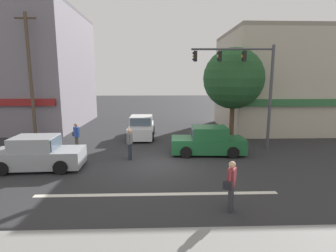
# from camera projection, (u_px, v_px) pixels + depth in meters

# --- Properties ---
(ground_plane) EXTENTS (120.00, 120.00, 0.00)m
(ground_plane) POSITION_uv_depth(u_px,v_px,m) (158.00, 164.00, 13.12)
(ground_plane) COLOR #2B2B2D
(lane_marking_stripe) EXTENTS (9.00, 0.24, 0.01)m
(lane_marking_stripe) POSITION_uv_depth(u_px,v_px,m) (157.00, 194.00, 9.68)
(lane_marking_stripe) COLOR silver
(lane_marking_stripe) RESTS_ON ground
(building_left_block) EXTENTS (12.85, 11.11, 10.26)m
(building_left_block) POSITION_uv_depth(u_px,v_px,m) (9.00, 69.00, 23.57)
(building_left_block) COLOR slate
(building_left_block) RESTS_ON ground
(building_right_corner) EXTENTS (10.63, 8.38, 8.08)m
(building_right_corner) POSITION_uv_depth(u_px,v_px,m) (287.00, 82.00, 22.31)
(building_right_corner) COLOR #B7AD99
(building_right_corner) RESTS_ON ground
(street_tree) EXTENTS (4.13, 4.13, 6.34)m
(street_tree) POSITION_uv_depth(u_px,v_px,m) (234.00, 79.00, 17.80)
(street_tree) COLOR #4C3823
(street_tree) RESTS_ON ground
(utility_pole_near_left) EXTENTS (1.40, 0.22, 8.59)m
(utility_pole_near_left) POSITION_uv_depth(u_px,v_px,m) (30.00, 76.00, 17.86)
(utility_pole_near_left) COLOR brown
(utility_pole_near_left) RESTS_ON ground
(utility_pole_far_right) EXTENTS (1.40, 0.22, 8.59)m
(utility_pole_far_right) POSITION_uv_depth(u_px,v_px,m) (267.00, 77.00, 20.74)
(utility_pole_far_right) COLOR brown
(utility_pole_far_right) RESTS_ON ground
(traffic_light_mast) EXTENTS (4.89, 0.41, 6.20)m
(traffic_light_mast) POSITION_uv_depth(u_px,v_px,m) (250.00, 78.00, 15.56)
(traffic_light_mast) COLOR #47474C
(traffic_light_mast) RESTS_ON ground
(sedan_crossing_leftbound) EXTENTS (4.19, 2.05, 1.58)m
(sedan_crossing_leftbound) POSITION_uv_depth(u_px,v_px,m) (208.00, 142.00, 14.86)
(sedan_crossing_leftbound) COLOR #1E6033
(sedan_crossing_leftbound) RESTS_ON ground
(sedan_crossing_rightbound) EXTENTS (1.89, 4.11, 1.58)m
(sedan_crossing_rightbound) POSITION_uv_depth(u_px,v_px,m) (141.00, 128.00, 19.26)
(sedan_crossing_rightbound) COLOR silver
(sedan_crossing_rightbound) RESTS_ON ground
(sedan_crossing_center) EXTENTS (4.16, 2.00, 1.58)m
(sedan_crossing_center) POSITION_uv_depth(u_px,v_px,m) (38.00, 154.00, 12.35)
(sedan_crossing_center) COLOR #999EA3
(sedan_crossing_center) RESTS_ON ground
(pedestrian_foreground_with_bag) EXTENTS (0.53, 0.64, 1.67)m
(pedestrian_foreground_with_bag) POSITION_uv_depth(u_px,v_px,m) (231.00, 183.00, 8.26)
(pedestrian_foreground_with_bag) COLOR #333338
(pedestrian_foreground_with_bag) RESTS_ON ground
(pedestrian_mid_crossing) EXTENTS (0.28, 0.56, 1.67)m
(pedestrian_mid_crossing) POSITION_uv_depth(u_px,v_px,m) (130.00, 142.00, 13.77)
(pedestrian_mid_crossing) COLOR #232838
(pedestrian_mid_crossing) RESTS_ON ground
(pedestrian_far_side) EXTENTS (0.52, 0.64, 1.67)m
(pedestrian_far_side) POSITION_uv_depth(u_px,v_px,m) (76.00, 135.00, 15.49)
(pedestrian_far_side) COLOR #4C4742
(pedestrian_far_side) RESTS_ON ground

